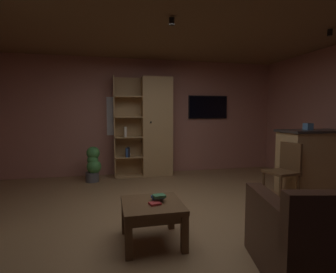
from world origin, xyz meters
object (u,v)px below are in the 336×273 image
(coffee_table, at_px, (152,211))
(table_book_2, at_px, (159,196))
(table_book_1, at_px, (158,197))
(bookshelf_cabinet, at_px, (153,127))
(wall_mounted_tv, at_px, (208,107))
(tissue_box, at_px, (308,126))
(dining_chair, at_px, (285,167))
(potted_floor_plant, at_px, (93,164))
(table_book_0, at_px, (155,204))
(kitchen_bar_counter, at_px, (318,161))

(coffee_table, height_order, table_book_2, table_book_2)
(table_book_2, bearing_deg, table_book_1, 95.59)
(bookshelf_cabinet, xyz_separation_m, table_book_2, (-0.46, -3.07, -0.58))
(table_book_2, distance_m, wall_mounted_tv, 3.90)
(bookshelf_cabinet, distance_m, tissue_box, 3.05)
(bookshelf_cabinet, distance_m, dining_chair, 2.86)
(tissue_box, xyz_separation_m, potted_floor_plant, (-3.66, 1.59, -0.79))
(coffee_table, bearing_deg, potted_floor_plant, 105.10)
(bookshelf_cabinet, relative_size, table_book_1, 15.89)
(wall_mounted_tv, bearing_deg, bookshelf_cabinet, -171.33)
(bookshelf_cabinet, height_order, coffee_table, bookshelf_cabinet)
(tissue_box, distance_m, potted_floor_plant, 4.07)
(coffee_table, xyz_separation_m, potted_floor_plant, (-0.75, 2.77, 0.02))
(tissue_box, height_order, table_book_0, tissue_box)
(table_book_2, height_order, wall_mounted_tv, wall_mounted_tv)
(table_book_2, distance_m, potted_floor_plant, 2.88)
(coffee_table, xyz_separation_m, dining_chair, (2.28, 0.89, 0.18))
(bookshelf_cabinet, relative_size, wall_mounted_tv, 2.25)
(table_book_0, height_order, table_book_2, table_book_2)
(coffee_table, xyz_separation_m, table_book_1, (0.07, 0.07, 0.12))
(bookshelf_cabinet, xyz_separation_m, coffee_table, (-0.54, -3.09, -0.73))
(dining_chair, distance_m, wall_mounted_tv, 2.64)
(table_book_2, bearing_deg, potted_floor_plant, 106.68)
(bookshelf_cabinet, distance_m, table_book_0, 3.25)
(table_book_1, bearing_deg, table_book_0, -113.00)
(bookshelf_cabinet, bearing_deg, coffee_table, -99.90)
(kitchen_bar_counter, height_order, coffee_table, kitchen_bar_counter)
(wall_mounted_tv, bearing_deg, table_book_1, -119.74)
(table_book_2, bearing_deg, kitchen_bar_counter, 19.83)
(kitchen_bar_counter, height_order, potted_floor_plant, kitchen_bar_counter)
(table_book_1, bearing_deg, coffee_table, -137.13)
(bookshelf_cabinet, relative_size, coffee_table, 3.35)
(bookshelf_cabinet, height_order, dining_chair, bookshelf_cabinet)
(table_book_1, xyz_separation_m, wall_mounted_tv, (1.84, 3.23, 1.06))
(tissue_box, xyz_separation_m, dining_chair, (-0.64, -0.29, -0.63))
(kitchen_bar_counter, relative_size, tissue_box, 11.48)
(table_book_2, relative_size, wall_mounted_tv, 0.13)
(bookshelf_cabinet, bearing_deg, wall_mounted_tv, 8.67)
(bookshelf_cabinet, bearing_deg, table_book_1, -98.77)
(kitchen_bar_counter, bearing_deg, table_book_1, -161.07)
(bookshelf_cabinet, relative_size, potted_floor_plant, 3.05)
(coffee_table, xyz_separation_m, table_book_2, (0.08, 0.02, 0.15))
(table_book_2, xyz_separation_m, dining_chair, (2.20, 0.87, 0.03))
(table_book_1, distance_m, wall_mounted_tv, 3.87)
(bookshelf_cabinet, height_order, tissue_box, bookshelf_cabinet)
(tissue_box, bearing_deg, table_book_1, -158.75)
(dining_chair, height_order, potted_floor_plant, dining_chair)
(tissue_box, relative_size, table_book_2, 0.95)
(table_book_2, bearing_deg, tissue_box, 22.19)
(coffee_table, height_order, wall_mounted_tv, wall_mounted_tv)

